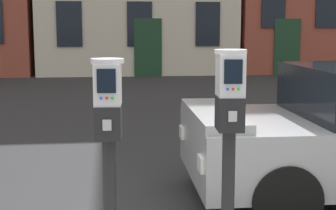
% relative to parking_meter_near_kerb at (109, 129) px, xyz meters
% --- Properties ---
extents(parking_meter_near_kerb, '(0.23, 0.26, 1.48)m').
position_rel_parking_meter_near_kerb_xyz_m(parking_meter_near_kerb, '(0.00, 0.00, 0.00)').
color(parking_meter_near_kerb, black).
rests_on(parking_meter_near_kerb, sidewalk_slab).
extents(parking_meter_twin_adjacent, '(0.23, 0.26, 1.54)m').
position_rel_parking_meter_near_kerb_xyz_m(parking_meter_twin_adjacent, '(0.81, 0.00, 0.04)').
color(parking_meter_twin_adjacent, black).
rests_on(parking_meter_twin_adjacent, sidewalk_slab).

